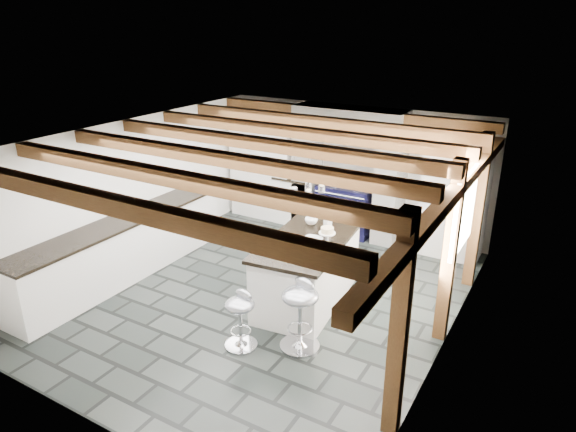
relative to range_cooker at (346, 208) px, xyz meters
The scene contains 6 objects.
ground 2.72m from the range_cooker, 90.00° to the right, with size 6.00×6.00×0.00m, color black.
room_shell 1.52m from the range_cooker, 115.80° to the right, with size 6.00×6.03×6.00m.
range_cooker is the anchor object (origin of this frame).
kitchen_island 2.59m from the range_cooker, 77.49° to the right, with size 1.20×2.01×1.26m.
bar_stool_near 3.69m from the range_cooker, 74.02° to the right, with size 0.55×0.55×0.90m.
bar_stool_far 3.91m from the range_cooker, 84.30° to the right, with size 0.41×0.41×0.74m.
Camera 1 is at (3.53, -5.48, 3.75)m, focal length 32.00 mm.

